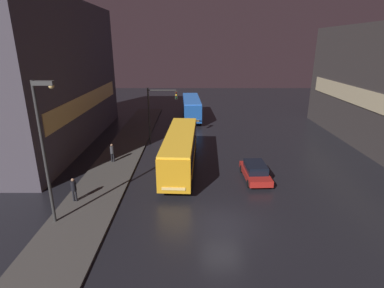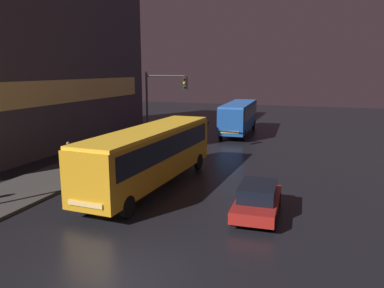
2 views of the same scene
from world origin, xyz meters
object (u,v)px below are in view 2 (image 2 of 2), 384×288
at_px(car_taxi, 258,199).
at_px(traffic_light_main, 160,99).
at_px(bus_far, 239,115).
at_px(bus_near, 151,151).
at_px(pedestrian_mid, 69,153).

relative_size(car_taxi, traffic_light_main, 0.70).
height_order(bus_far, car_taxi, bus_far).
bearing_deg(car_taxi, bus_near, -22.29).
bearing_deg(pedestrian_mid, bus_far, -151.66).
relative_size(pedestrian_mid, traffic_light_main, 0.28).
bearing_deg(traffic_light_main, bus_near, -70.42).
bearing_deg(bus_near, car_taxi, 162.57).
distance_m(bus_near, bus_far, 18.73).
relative_size(bus_far, pedestrian_mid, 5.77).
relative_size(bus_near, bus_far, 1.17).
relative_size(car_taxi, pedestrian_mid, 2.51).
xyz_separation_m(bus_near, car_taxi, (6.22, -2.28, -1.28)).
relative_size(bus_near, pedestrian_mid, 6.77).
xyz_separation_m(car_taxi, pedestrian_mid, (-12.61, 3.57, 0.42)).
distance_m(bus_near, car_taxi, 6.75).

